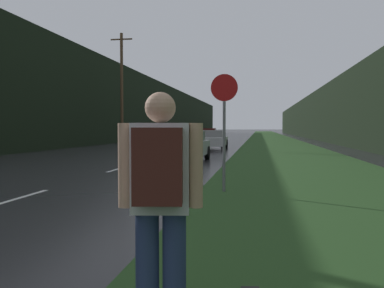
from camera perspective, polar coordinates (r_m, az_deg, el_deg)
The scene contains 13 objects.
grass_verge at distance 40.62m, azimuth 11.67°, elevation 0.17°, with size 6.00×240.00×0.02m, color #26471E.
lane_stripe_b at distance 9.22m, azimuth -24.40°, elevation -7.32°, with size 0.12×3.00×0.01m, color silver.
lane_stripe_c at distance 15.47m, azimuth -9.80°, elevation -3.30°, with size 0.12×3.00×0.01m, color silver.
lane_stripe_d at distance 22.18m, azimuth -3.83°, elevation -1.57°, with size 0.12×3.00×0.01m, color silver.
lane_stripe_e at distance 29.03m, azimuth -0.66°, elevation -0.64°, with size 0.12×3.00×0.01m, color silver.
treeline_far_side at distance 52.73m, azimuth -6.85°, elevation 4.99°, with size 2.00×140.00×7.92m, color black.
treeline_near_side at distance 51.15m, azimuth 18.01°, elevation 3.85°, with size 2.00×140.00×5.92m, color black.
utility_pole_far at distance 33.85m, azimuth -9.83°, elevation 7.73°, with size 1.80×0.24×9.16m.
stop_sign at distance 9.48m, azimuth 4.53°, elevation 3.18°, with size 0.63×0.07×2.75m.
hitchhiker_with_backpack at distance 2.95m, azimuth -4.49°, elevation -7.45°, with size 0.61×0.47×1.77m.
car_passing_near at distance 18.10m, azimuth -0.90°, elevation -0.27°, with size 1.84×4.10×1.36m.
car_passing_far at distance 27.82m, azimuth 2.73°, elevation 0.62°, with size 2.03×4.22×1.32m.
car_oncoming at distance 57.37m, azimuth 2.51°, elevation 1.55°, with size 2.00×4.17×1.40m.
Camera 1 is at (5.08, -0.57, 1.52)m, focal length 38.00 mm.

